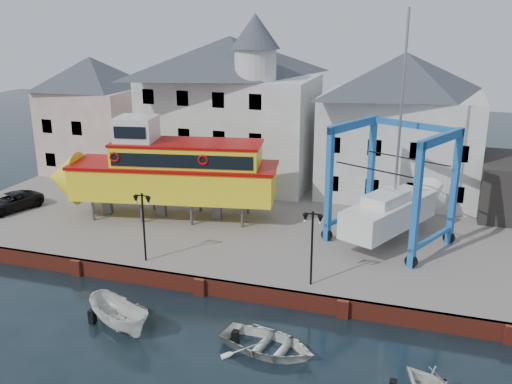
% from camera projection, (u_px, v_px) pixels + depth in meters
% --- Properties ---
extents(ground, '(140.00, 140.00, 0.00)m').
position_uv_depth(ground, '(201.00, 294.00, 31.88)').
color(ground, black).
rests_on(ground, ground).
extents(hardstanding, '(44.00, 22.00, 1.00)m').
position_uv_depth(hardstanding, '(260.00, 220.00, 41.69)').
color(hardstanding, slate).
rests_on(hardstanding, ground).
extents(quay_wall, '(44.00, 0.47, 1.00)m').
position_uv_depth(quay_wall, '(201.00, 286.00, 31.82)').
color(quay_wall, maroon).
rests_on(quay_wall, ground).
extents(building_pink, '(8.00, 7.00, 10.30)m').
position_uv_depth(building_pink, '(94.00, 115.00, 51.61)').
color(building_pink, tan).
rests_on(building_pink, hardstanding).
extents(building_white_main, '(14.00, 8.30, 14.00)m').
position_uv_depth(building_white_main, '(231.00, 108.00, 47.75)').
color(building_white_main, '#BAB8AF').
rests_on(building_white_main, hardstanding).
extents(building_white_right, '(12.00, 8.00, 11.20)m').
position_uv_depth(building_white_right, '(401.00, 126.00, 44.45)').
color(building_white_right, '#BAB8AF').
rests_on(building_white_right, hardstanding).
extents(lamp_post_left, '(1.12, 0.32, 4.20)m').
position_uv_depth(lamp_post_left, '(143.00, 210.00, 32.87)').
color(lamp_post_left, black).
rests_on(lamp_post_left, hardstanding).
extents(lamp_post_right, '(1.12, 0.32, 4.20)m').
position_uv_depth(lamp_post_right, '(312.00, 230.00, 29.93)').
color(lamp_post_right, black).
rests_on(lamp_post_right, hardstanding).
extents(tour_boat, '(16.98, 6.92, 7.20)m').
position_uv_depth(tour_boat, '(160.00, 171.00, 40.08)').
color(tour_boat, '#59595E').
rests_on(tour_boat, hardstanding).
extents(travel_lift, '(8.26, 9.65, 14.37)m').
position_uv_depth(travel_lift, '(397.00, 203.00, 36.47)').
color(travel_lift, '#214EA8').
rests_on(travel_lift, hardstanding).
extents(van, '(3.54, 5.10, 1.29)m').
position_uv_depth(van, '(10.00, 202.00, 42.14)').
color(van, black).
rests_on(van, hardstanding).
extents(motorboat_a, '(4.67, 3.43, 1.70)m').
position_uv_depth(motorboat_a, '(121.00, 328.00, 28.48)').
color(motorboat_a, silver).
rests_on(motorboat_a, ground).
extents(motorboat_b, '(5.20, 4.14, 0.97)m').
position_uv_depth(motorboat_b, '(268.00, 351.00, 26.60)').
color(motorboat_b, silver).
rests_on(motorboat_b, ground).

